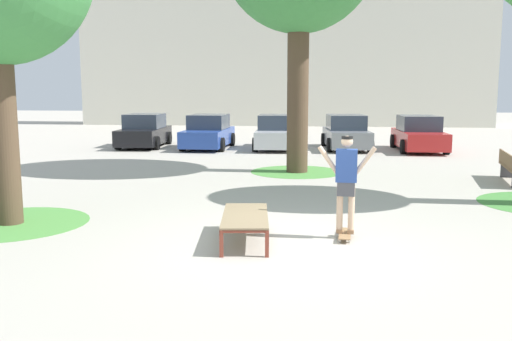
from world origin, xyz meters
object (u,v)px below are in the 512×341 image
at_px(car_red, 419,135).
at_px(park_bench, 512,167).
at_px(skate_box, 245,217).
at_px(skateboard, 345,234).
at_px(skater, 346,177).
at_px(car_blue, 208,133).
at_px(car_grey, 346,133).
at_px(car_silver, 277,133).
at_px(car_black, 144,132).

xyz_separation_m(car_red, park_bench, (1.18, -8.19, -0.24)).
distance_m(skate_box, park_bench, 9.50).
distance_m(skateboard, park_bench, 8.13).
xyz_separation_m(skater, park_bench, (4.83, 6.52, -0.62)).
xyz_separation_m(car_blue, car_red, (9.16, 0.03, 0.00)).
bearing_deg(skateboard, skater, 86.43).
bearing_deg(car_grey, car_blue, -175.87).
height_order(car_silver, car_grey, same).
bearing_deg(car_red, car_silver, 178.87).
distance_m(skater, park_bench, 8.14).
bearing_deg(skate_box, car_red, 70.47).
bearing_deg(skate_box, car_blue, 104.19).
bearing_deg(skater, skate_box, -167.29).
distance_m(car_black, car_grey, 9.16).
xyz_separation_m(skateboard, park_bench, (4.83, 6.52, 0.37)).
xyz_separation_m(car_black, car_red, (12.21, -0.28, 0.00)).
bearing_deg(car_silver, car_black, 178.53).
height_order(skateboard, park_bench, park_bench).
xyz_separation_m(car_black, car_grey, (9.16, 0.13, 0.00)).
bearing_deg(car_grey, skate_box, -98.43).
bearing_deg(car_red, park_bench, -81.82).
xyz_separation_m(car_grey, park_bench, (4.23, -8.59, -0.24)).
bearing_deg(car_red, skater, -103.96).
bearing_deg(car_grey, car_black, -179.19).
relative_size(car_grey, park_bench, 1.78).
relative_size(car_grey, car_red, 1.02).
bearing_deg(skater, car_silver, 99.38).
relative_size(skateboard, park_bench, 0.33).
xyz_separation_m(car_silver, car_red, (6.11, -0.12, 0.00)).
bearing_deg(skate_box, skater, 12.71).
height_order(car_black, car_red, same).
relative_size(skate_box, park_bench, 0.81).
distance_m(skateboard, car_silver, 15.04).
bearing_deg(car_red, car_grey, 172.42).
distance_m(skate_box, skater, 1.86).
bearing_deg(skater, car_black, 119.73).
xyz_separation_m(skate_box, car_blue, (-3.81, 15.05, 0.28)).
relative_size(skate_box, skateboard, 2.44).
bearing_deg(skateboard, park_bench, 53.46).
xyz_separation_m(skate_box, car_grey, (2.30, 15.49, 0.28)).
height_order(car_black, car_grey, same).
height_order(car_blue, car_grey, same).
xyz_separation_m(skateboard, car_blue, (-5.50, 14.67, 0.61)).
height_order(skater, car_red, skater).
relative_size(car_blue, car_grey, 0.97).
relative_size(skate_box, car_blue, 0.47).
bearing_deg(car_red, skateboard, -103.96).
height_order(car_black, park_bench, car_black).
bearing_deg(car_black, park_bench, -32.29).
xyz_separation_m(car_silver, park_bench, (7.28, -8.31, -0.24)).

